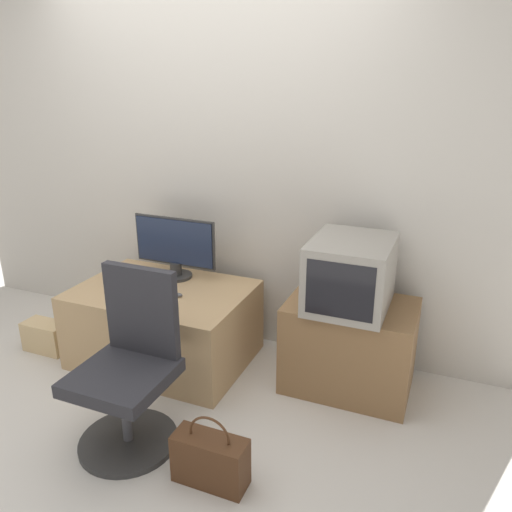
% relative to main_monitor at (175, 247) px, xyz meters
% --- Properties ---
extents(ground_plane, '(12.00, 12.00, 0.00)m').
position_rel_main_monitor_xyz_m(ground_plane, '(0.17, -1.03, -0.73)').
color(ground_plane, beige).
extents(wall_back, '(4.40, 0.05, 2.60)m').
position_rel_main_monitor_xyz_m(wall_back, '(0.17, 0.30, 0.57)').
color(wall_back, beige).
rests_on(wall_back, ground_plane).
extents(desk, '(1.12, 0.79, 0.51)m').
position_rel_main_monitor_xyz_m(desk, '(0.02, -0.22, -0.48)').
color(desk, tan).
rests_on(desk, ground_plane).
extents(side_stand, '(0.75, 0.51, 0.56)m').
position_rel_main_monitor_xyz_m(side_stand, '(1.24, -0.07, -0.45)').
color(side_stand, olive).
rests_on(side_stand, ground_plane).
extents(main_monitor, '(0.60, 0.22, 0.43)m').
position_rel_main_monitor_xyz_m(main_monitor, '(0.00, 0.00, 0.00)').
color(main_monitor, '#2D2D2D').
rests_on(main_monitor, desk).
extents(keyboard, '(0.29, 0.11, 0.01)m').
position_rel_main_monitor_xyz_m(keyboard, '(-0.03, -0.27, -0.21)').
color(keyboard, white).
rests_on(keyboard, desk).
extents(mouse, '(0.06, 0.03, 0.03)m').
position_rel_main_monitor_xyz_m(mouse, '(0.18, -0.28, -0.21)').
color(mouse, '#4C4C51').
rests_on(mouse, desk).
extents(crt_tv, '(0.45, 0.54, 0.40)m').
position_rel_main_monitor_xyz_m(crt_tv, '(1.22, -0.09, 0.03)').
color(crt_tv, gray).
rests_on(crt_tv, side_stand).
extents(office_chair, '(0.51, 0.51, 0.92)m').
position_rel_main_monitor_xyz_m(office_chair, '(0.30, -0.97, -0.34)').
color(office_chair, '#333333').
rests_on(office_chair, ground_plane).
extents(cardboard_box_lower, '(0.31, 0.16, 0.21)m').
position_rel_main_monitor_xyz_m(cardboard_box_lower, '(-0.81, -0.45, -0.63)').
color(cardboard_box_lower, '#D1B27F').
rests_on(cardboard_box_lower, ground_plane).
extents(handbag, '(0.36, 0.14, 0.37)m').
position_rel_main_monitor_xyz_m(handbag, '(0.82, -1.10, -0.60)').
color(handbag, '#4C2D19').
rests_on(handbag, ground_plane).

